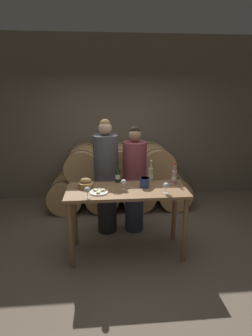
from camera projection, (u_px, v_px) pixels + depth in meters
ground_plane at (127, 252)px, 3.69m from camera, size 10.00×10.00×0.00m
stone_wall_back at (118, 120)px, 5.29m from camera, size 10.00×0.12×3.20m
barrel_stack at (120, 178)px, 5.04m from camera, size 2.67×0.90×1.20m
tasting_table at (127, 199)px, 3.46m from camera, size 1.57×0.64×0.95m
person_left at (106, 177)px, 4.01m from camera, size 0.37×0.37×1.79m
person_right at (134, 180)px, 4.06m from camera, size 0.36×0.36×1.68m
wine_bottle_red at (118, 175)px, 3.65m from camera, size 0.07×0.07×0.31m
wine_bottle_white at (151, 174)px, 3.69m from camera, size 0.07×0.07×0.31m
wine_bottle_rose at (174, 176)px, 3.62m from camera, size 0.07×0.07×0.29m
blue_crock at (145, 182)px, 3.48m from camera, size 0.13×0.13×0.13m
bread_basket at (86, 184)px, 3.47m from camera, size 0.20×0.20×0.13m
cheese_plate at (99, 192)px, 3.30m from camera, size 0.24×0.24×0.04m
wine_glass_far_left at (87, 190)px, 3.12m from camera, size 0.07×0.07×0.14m
wine_glass_left at (124, 182)px, 3.38m from camera, size 0.07×0.07×0.14m
wine_glass_center at (166, 186)px, 3.26m from camera, size 0.07×0.07×0.14m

